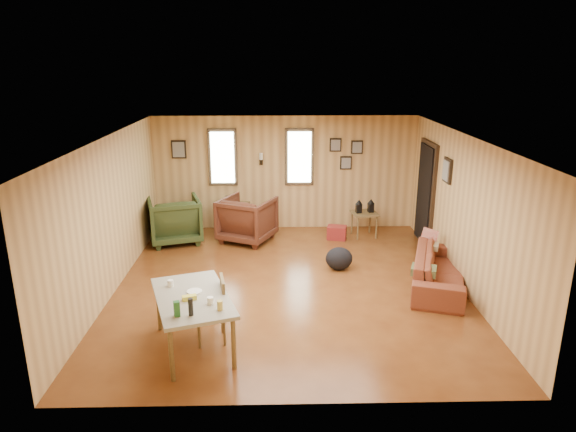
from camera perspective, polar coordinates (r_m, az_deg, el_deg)
name	(u,v)px	position (r m, az deg, el deg)	size (l,w,h in m)	color
room	(299,209)	(8.23, 1.20, 0.78)	(5.54, 6.04, 2.44)	brown
sofa	(440,265)	(8.54, 16.53, -5.19)	(1.95, 0.57, 0.76)	brown
recliner_brown	(247,217)	(10.25, -4.56, -0.12)	(0.96, 0.90, 0.99)	#4E2517
recliner_green	(174,218)	(10.40, -12.50, -0.18)	(0.97, 0.91, 1.00)	#2C3A1A
end_table	(233,211)	(11.00, -6.08, 0.58)	(0.73, 0.70, 0.73)	brown
side_table	(365,211)	(10.57, 8.51, 0.53)	(0.57, 0.57, 0.79)	brown
cooler	(337,233)	(10.46, 5.44, -1.84)	(0.43, 0.35, 0.27)	maroon
backpack	(339,259)	(8.95, 5.69, -4.73)	(0.55, 0.48, 0.40)	black
sofa_pillows	(427,255)	(8.56, 15.15, -4.20)	(0.83, 1.57, 0.32)	#474D2B
dining_table	(192,301)	(6.51, -10.59, -9.28)	(1.26, 1.61, 0.93)	gray
dining_chair	(215,306)	(6.73, -8.08, -9.88)	(0.46, 0.46, 0.87)	#2C3A1A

